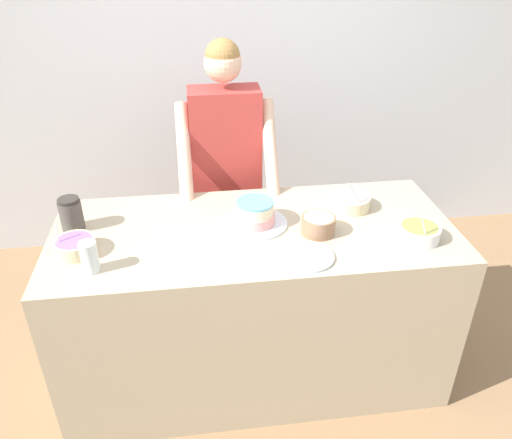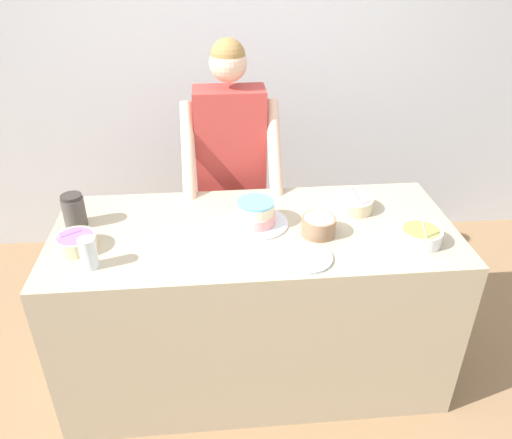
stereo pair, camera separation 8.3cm
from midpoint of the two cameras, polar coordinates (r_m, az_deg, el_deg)
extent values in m
plane|color=#93704C|center=(2.77, 0.10, -22.63)|extent=(14.00, 14.00, 0.00)
cube|color=silver|center=(3.69, -3.99, 16.06)|extent=(10.00, 0.05, 2.60)
cube|color=tan|center=(2.72, -1.09, -9.51)|extent=(1.97, 0.85, 0.94)
cylinder|color=#2D2D38|center=(3.28, -5.45, -3.02)|extent=(0.12, 0.12, 0.82)
cylinder|color=#2D2D38|center=(3.29, -2.26, -2.80)|extent=(0.12, 0.12, 0.82)
cube|color=#B23833|center=(2.95, -4.33, 8.89)|extent=(0.41, 0.22, 0.62)
cylinder|color=beige|center=(2.79, -9.05, 7.20)|extent=(0.07, 0.40, 0.52)
cylinder|color=beige|center=(2.82, 0.82, 7.79)|extent=(0.07, 0.40, 0.52)
sphere|color=beige|center=(2.81, -4.70, 17.37)|extent=(0.21, 0.21, 0.21)
sphere|color=olive|center=(2.81, -4.73, 18.09)|extent=(0.19, 0.19, 0.19)
cylinder|color=silver|center=(2.48, -1.07, -0.44)|extent=(0.32, 0.32, 0.01)
cylinder|color=pink|center=(2.46, -1.08, 0.20)|extent=(0.20, 0.20, 0.05)
cylinder|color=#F4EABC|center=(2.44, -1.09, 1.30)|extent=(0.19, 0.19, 0.05)
cylinder|color=#60B7E0|center=(2.42, -1.10, 1.96)|extent=(0.19, 0.19, 0.01)
cylinder|color=#936B4C|center=(2.40, 6.15, -0.62)|extent=(0.16, 0.16, 0.09)
cylinder|color=white|center=(2.38, 6.20, 0.17)|extent=(0.14, 0.14, 0.01)
cylinder|color=beige|center=(2.65, 9.80, 1.98)|extent=(0.21, 0.21, 0.07)
cylinder|color=pink|center=(2.64, 9.86, 2.52)|extent=(0.18, 0.18, 0.01)
cylinder|color=silver|center=(2.56, 10.60, 2.43)|extent=(0.11, 0.02, 0.17)
cylinder|color=beige|center=(2.41, -20.91, -2.89)|extent=(0.19, 0.19, 0.07)
cylinder|color=#9E66B7|center=(2.40, -21.03, -2.34)|extent=(0.16, 0.16, 0.01)
cylinder|color=silver|center=(2.40, -22.63, -2.15)|extent=(0.01, 0.06, 0.14)
cylinder|color=white|center=(2.46, 17.18, -1.44)|extent=(0.20, 0.20, 0.07)
cylinder|color=olive|center=(2.44, 17.29, -0.86)|extent=(0.17, 0.17, 0.01)
cylinder|color=silver|center=(2.37, 17.77, -1.14)|extent=(0.07, 0.02, 0.17)
cylinder|color=silver|center=(2.24, -19.51, -4.07)|extent=(0.07, 0.07, 0.14)
cylinder|color=silver|center=(2.24, 4.80, -4.25)|extent=(0.24, 0.24, 0.01)
cylinder|color=#4C4742|center=(2.58, -21.21, 0.41)|extent=(0.11, 0.11, 0.15)
cylinder|color=#322D28|center=(2.54, -21.56, 2.04)|extent=(0.10, 0.10, 0.02)
camera|label=1|loc=(0.04, -91.00, -0.59)|focal=35.00mm
camera|label=2|loc=(0.04, 89.00, 0.59)|focal=35.00mm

